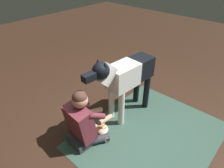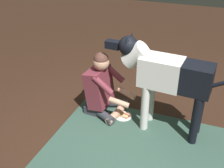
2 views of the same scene
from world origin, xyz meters
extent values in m
plane|color=#362116|center=(0.00, 0.00, 0.00)|extent=(13.92, 13.92, 0.00)
cube|color=#335043|center=(-0.22, 0.31, 0.00)|extent=(2.13, 1.71, 0.01)
cube|color=#35373F|center=(0.57, -0.35, 0.06)|extent=(0.27, 0.36, 0.12)
cylinder|color=#35373F|center=(0.40, -0.49, 0.07)|extent=(0.41, 0.24, 0.11)
cylinder|color=tan|center=(0.25, -0.41, 0.06)|extent=(0.10, 0.36, 0.09)
cylinder|color=#35373F|center=(0.42, -0.18, 0.07)|extent=(0.40, 0.29, 0.11)
cylinder|color=tan|center=(0.26, -0.24, 0.06)|extent=(0.15, 0.37, 0.09)
cube|color=brown|center=(0.53, -0.35, 0.38)|extent=(0.32, 0.42, 0.54)
cylinder|color=brown|center=(0.37, -0.51, 0.53)|extent=(0.30, 0.10, 0.24)
cylinder|color=tan|center=(0.18, -0.44, 0.30)|extent=(0.28, 0.13, 0.12)
cylinder|color=brown|center=(0.40, -0.16, 0.53)|extent=(0.30, 0.10, 0.24)
cylinder|color=tan|center=(0.20, -0.20, 0.30)|extent=(0.27, 0.09, 0.12)
sphere|color=tan|center=(0.50, -0.34, 0.74)|extent=(0.21, 0.21, 0.21)
sphere|color=#513029|center=(0.50, -0.34, 0.78)|extent=(0.19, 0.19, 0.19)
cylinder|color=silver|center=(-0.14, -0.18, 0.30)|extent=(0.10, 0.10, 0.60)
cylinder|color=silver|center=(-0.16, -0.40, 0.30)|extent=(0.10, 0.10, 0.60)
cylinder|color=black|center=(-0.75, -0.14, 0.30)|extent=(0.10, 0.10, 0.60)
cylinder|color=black|center=(-0.77, -0.35, 0.30)|extent=(0.10, 0.10, 0.60)
cube|color=silver|center=(-0.28, -0.28, 0.78)|extent=(0.50, 0.35, 0.35)
cube|color=black|center=(-0.65, -0.25, 0.78)|extent=(0.44, 0.33, 0.33)
cylinder|color=silver|center=(0.04, -0.31, 0.93)|extent=(0.36, 0.25, 0.35)
sphere|color=black|center=(0.13, -0.32, 1.03)|extent=(0.23, 0.23, 0.23)
cube|color=black|center=(0.33, -0.33, 1.01)|extent=(0.18, 0.12, 0.09)
cone|color=black|center=(0.13, -0.24, 1.12)|extent=(0.09, 0.09, 0.11)
cone|color=black|center=(0.12, -0.38, 1.12)|extent=(0.09, 0.09, 0.11)
cylinder|color=black|center=(-0.87, -0.24, 0.75)|extent=(0.31, 0.07, 0.20)
cylinder|color=white|center=(0.18, -0.32, 0.01)|extent=(0.23, 0.23, 0.01)
cylinder|color=#E5B577|center=(0.17, -0.34, 0.04)|extent=(0.18, 0.08, 0.05)
cylinder|color=#E5B577|center=(0.18, -0.30, 0.04)|extent=(0.18, 0.08, 0.05)
cylinder|color=maroon|center=(0.18, -0.32, 0.04)|extent=(0.19, 0.07, 0.04)
camera|label=1|loc=(1.74, 1.32, 2.31)|focal=32.62mm
camera|label=2|loc=(-0.79, 2.59, 2.23)|focal=44.85mm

